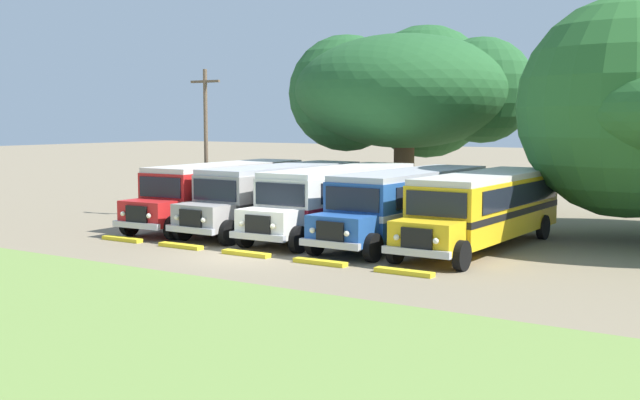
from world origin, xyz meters
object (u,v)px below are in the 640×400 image
at_px(parked_bus_slot_1, 280,194).
at_px(parked_bus_slot_2, 338,197).
at_px(parked_bus_slot_4, 485,206).
at_px(parked_bus_slot_0, 224,191).
at_px(utility_pole, 206,139).
at_px(broad_shade_tree, 409,92).
at_px(parked_bus_slot_3, 409,202).

height_order(parked_bus_slot_1, parked_bus_slot_2, same).
height_order(parked_bus_slot_1, parked_bus_slot_4, same).
bearing_deg(parked_bus_slot_0, parked_bus_slot_1, 90.87).
relative_size(parked_bus_slot_1, utility_pole, 1.49).
height_order(parked_bus_slot_0, utility_pole, utility_pole).
height_order(parked_bus_slot_2, broad_shade_tree, broad_shade_tree).
relative_size(broad_shade_tree, utility_pole, 1.70).
bearing_deg(parked_bus_slot_1, parked_bus_slot_4, 90.94).
xyz_separation_m(parked_bus_slot_0, broad_shade_tree, (4.47, 9.81, 4.71)).
bearing_deg(utility_pole, parked_bus_slot_1, -15.50).
bearing_deg(parked_bus_slot_2, parked_bus_slot_3, 87.23).
bearing_deg(parked_bus_slot_4, utility_pole, -95.70).
bearing_deg(broad_shade_tree, parked_bus_slot_1, -98.35).
distance_m(parked_bus_slot_1, utility_pole, 6.32).
xyz_separation_m(parked_bus_slot_1, utility_pole, (-5.66, 1.57, 2.32)).
xyz_separation_m(parked_bus_slot_2, broad_shade_tree, (-1.64, 9.62, 4.71)).
bearing_deg(parked_bus_slot_0, parked_bus_slot_3, 87.99).
bearing_deg(broad_shade_tree, parked_bus_slot_2, -80.32).
xyz_separation_m(parked_bus_slot_0, utility_pole, (-2.60, 1.76, 2.32)).
relative_size(parked_bus_slot_4, utility_pole, 1.48).
bearing_deg(utility_pole, parked_bus_slot_4, -5.61).
bearing_deg(parked_bus_slot_2, utility_pole, -101.85).
relative_size(parked_bus_slot_1, broad_shade_tree, 0.88).
bearing_deg(parked_bus_slot_0, broad_shade_tree, 152.75).
distance_m(broad_shade_tree, utility_pole, 10.98).
xyz_separation_m(parked_bus_slot_3, utility_pole, (-12.11, 1.64, 2.32)).
distance_m(parked_bus_slot_3, broad_shade_tree, 11.89).
height_order(parked_bus_slot_1, parked_bus_slot_3, same).
bearing_deg(parked_bus_slot_0, parked_bus_slot_2, 89.04).
bearing_deg(utility_pole, parked_bus_slot_2, -10.23).
bearing_deg(parked_bus_slot_2, parked_bus_slot_4, 89.05).
relative_size(parked_bus_slot_3, parked_bus_slot_4, 1.00).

